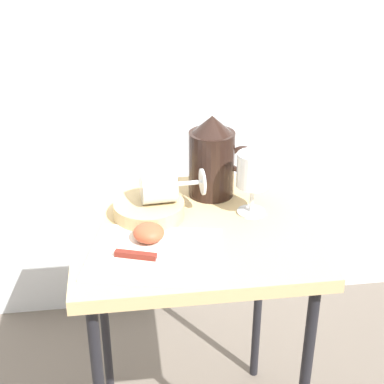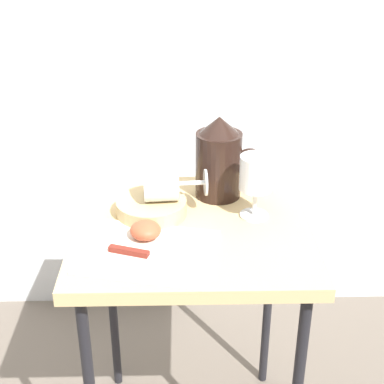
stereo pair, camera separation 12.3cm
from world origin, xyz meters
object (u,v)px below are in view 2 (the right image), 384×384
(wine_glass_upright, at_px, (256,177))
(pitcher, at_px, (219,164))
(apple_half_left, at_px, (146,230))
(basket_tray, at_px, (151,207))
(wine_glass_tipped_near, at_px, (163,184))
(table, at_px, (192,251))
(knife, at_px, (143,254))

(wine_glass_upright, bearing_deg, pitcher, 124.76)
(apple_half_left, bearing_deg, pitcher, 50.45)
(basket_tray, relative_size, wine_glass_upright, 1.08)
(pitcher, bearing_deg, basket_tray, -149.82)
(wine_glass_tipped_near, bearing_deg, wine_glass_upright, -5.19)
(table, relative_size, knife, 3.30)
(apple_half_left, bearing_deg, knife, -91.30)
(table, height_order, apple_half_left, apple_half_left)
(pitcher, relative_size, apple_half_left, 3.06)
(basket_tray, relative_size, pitcher, 0.80)
(pitcher, height_order, knife, pitcher)
(table, bearing_deg, apple_half_left, -148.76)
(table, xyz_separation_m, basket_tray, (-0.09, 0.05, 0.09))
(knife, bearing_deg, wine_glass_tipped_near, 78.70)
(basket_tray, bearing_deg, wine_glass_upright, -3.71)
(table, relative_size, pitcher, 3.34)
(pitcher, distance_m, knife, 0.33)
(table, relative_size, apple_half_left, 10.23)
(pitcher, bearing_deg, table, -115.43)
(wine_glass_upright, bearing_deg, basket_tray, 176.29)
(wine_glass_upright, bearing_deg, wine_glass_tipped_near, 174.81)
(basket_tray, distance_m, apple_half_left, 0.11)
(wine_glass_tipped_near, bearing_deg, knife, -101.30)
(wine_glass_tipped_near, xyz_separation_m, knife, (-0.04, -0.18, -0.06))
(wine_glass_upright, relative_size, knife, 0.73)
(table, height_order, basket_tray, basket_tray)
(pitcher, height_order, wine_glass_upright, pitcher)
(wine_glass_tipped_near, relative_size, knife, 0.72)
(wine_glass_tipped_near, bearing_deg, pitcher, 34.06)
(apple_half_left, distance_m, knife, 0.07)
(table, xyz_separation_m, pitcher, (0.07, 0.14, 0.15))
(basket_tray, bearing_deg, wine_glass_tipped_near, 7.42)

